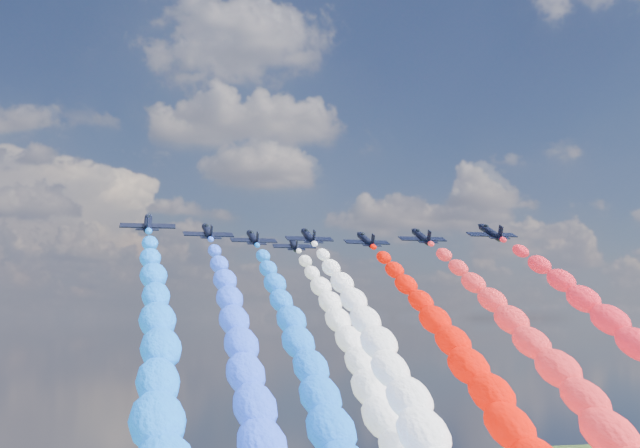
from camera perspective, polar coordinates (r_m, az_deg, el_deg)
name	(u,v)px	position (r m, az deg, el deg)	size (l,w,h in m)	color
jet_0	(148,223)	(150.58, -11.91, 0.04)	(9.84, 13.19, 2.91)	black
trail_0	(158,382)	(100.04, -11.22, -10.76)	(7.09, 96.38, 52.26)	#1170FF
jet_1	(208,232)	(163.56, -7.81, -0.56)	(9.84, 13.19, 2.91)	black
trail_1	(244,374)	(113.42, -5.29, -10.35)	(7.09, 96.38, 52.26)	#2852FF
jet_2	(253,238)	(175.29, -4.68, -1.00)	(9.84, 13.19, 2.91)	black
trail_2	(305,368)	(125.68, -1.09, -10.01)	(7.09, 96.38, 52.26)	blue
jet_3	(309,237)	(171.27, -0.79, -0.89)	(9.84, 13.19, 2.91)	black
trail_3	(385,370)	(122.57, 4.56, -10.08)	(7.09, 96.38, 52.26)	white
jet_4	(294,244)	(188.88, -1.84, -1.42)	(9.84, 13.19, 2.91)	black
trail_4	(355,363)	(139.90, 2.45, -9.66)	(7.09, 96.38, 52.26)	white
jet_5	(366,240)	(179.07, 3.23, -1.13)	(9.84, 13.19, 2.91)	black
trail_5	(461,367)	(131.61, 9.78, -9.76)	(7.09, 96.38, 52.26)	red
jet_6	(422,237)	(172.80, 7.09, -0.89)	(9.84, 13.19, 2.91)	black
trail_6	(545,369)	(126.86, 15.44, -9.74)	(7.09, 96.38, 52.26)	red
jet_7	(491,232)	(166.32, 11.81, -0.58)	(9.84, 13.19, 2.91)	black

